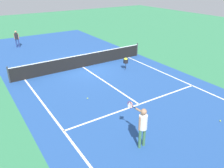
# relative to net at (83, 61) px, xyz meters

# --- Properties ---
(ground_plane) EXTENTS (60.00, 60.00, 0.00)m
(ground_plane) POSITION_rel_net_xyz_m (0.00, 0.00, -0.49)
(ground_plane) COLOR #337F51
(court_surface_inbounds) EXTENTS (10.62, 24.40, 0.00)m
(court_surface_inbounds) POSITION_rel_net_xyz_m (0.00, 0.00, -0.49)
(court_surface_inbounds) COLOR #234C93
(court_surface_inbounds) RESTS_ON ground_plane
(line_sideline_left) EXTENTS (0.10, 11.89, 0.01)m
(line_sideline_left) POSITION_rel_net_xyz_m (-4.11, -5.95, -0.49)
(line_sideline_left) COLOR white
(line_sideline_left) RESTS_ON ground_plane
(line_sideline_right) EXTENTS (0.10, 11.89, 0.01)m
(line_sideline_right) POSITION_rel_net_xyz_m (4.11, -5.95, -0.49)
(line_sideline_right) COLOR white
(line_sideline_right) RESTS_ON ground_plane
(line_service_near) EXTENTS (8.22, 0.10, 0.01)m
(line_service_near) POSITION_rel_net_xyz_m (0.00, -6.40, -0.49)
(line_service_near) COLOR white
(line_service_near) RESTS_ON ground_plane
(line_center_service) EXTENTS (0.10, 6.40, 0.01)m
(line_center_service) POSITION_rel_net_xyz_m (0.00, -3.20, -0.49)
(line_center_service) COLOR white
(line_center_service) RESTS_ON ground_plane
(net) EXTENTS (10.08, 0.09, 1.07)m
(net) POSITION_rel_net_xyz_m (0.00, 0.00, 0.00)
(net) COLOR #33383D
(net) RESTS_ON ground_plane
(player_near) EXTENTS (0.44, 1.22, 1.67)m
(player_near) POSITION_rel_net_xyz_m (-1.97, -8.92, 0.55)
(player_near) COLOR #3F7247
(player_near) RESTS_ON ground_plane
(player_far) EXTENTS (0.39, 0.32, 1.54)m
(player_far) POSITION_rel_net_xyz_m (-2.71, 8.02, 0.44)
(player_far) COLOR navy
(player_far) RESTS_ON ground_plane
(ball_hopper) EXTENTS (0.34, 0.34, 0.87)m
(ball_hopper) POSITION_rel_net_xyz_m (2.31, -2.07, 0.18)
(ball_hopper) COLOR black
(ball_hopper) RESTS_ON ground_plane
(tennis_ball_by_baseline) EXTENTS (0.07, 0.07, 0.07)m
(tennis_ball_by_baseline) POSITION_rel_net_xyz_m (2.09, -9.60, -0.46)
(tennis_ball_by_baseline) COLOR #CCE033
(tennis_ball_by_baseline) RESTS_ON ground_plane
(tennis_ball_mid_court) EXTENTS (0.07, 0.07, 0.07)m
(tennis_ball_mid_court) POSITION_rel_net_xyz_m (-1.94, -4.43, -0.46)
(tennis_ball_mid_court) COLOR #CCE033
(tennis_ball_mid_court) RESTS_ON ground_plane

